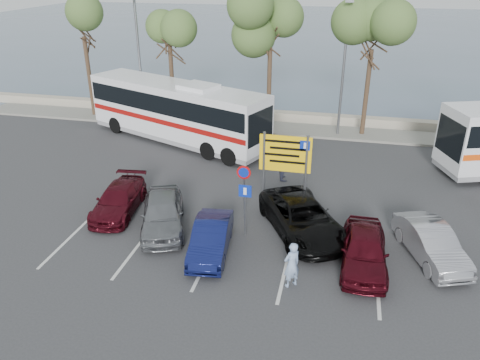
% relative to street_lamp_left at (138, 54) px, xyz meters
% --- Properties ---
extents(ground, '(120.00, 120.00, 0.00)m').
position_rel_street_lamp_left_xyz_m(ground, '(10.00, -13.52, -4.60)').
color(ground, '#313234').
rests_on(ground, ground).
extents(kerb_strip, '(44.00, 2.40, 0.15)m').
position_rel_street_lamp_left_xyz_m(kerb_strip, '(10.00, 0.48, -4.52)').
color(kerb_strip, gray).
rests_on(kerb_strip, ground).
extents(seawall, '(48.00, 0.80, 0.60)m').
position_rel_street_lamp_left_xyz_m(seawall, '(10.00, 2.48, -4.30)').
color(seawall, '#ABA088').
rests_on(seawall, ground).
extents(sea, '(140.00, 140.00, 0.00)m').
position_rel_street_lamp_left_xyz_m(sea, '(10.00, 46.48, -4.59)').
color(sea, '#425B6B').
rests_on(sea, ground).
extents(tree_far_left, '(3.20, 3.20, 7.60)m').
position_rel_street_lamp_left_xyz_m(tree_far_left, '(-4.00, 0.48, 1.73)').
color(tree_far_left, '#382619').
rests_on(tree_far_left, kerb_strip).
extents(tree_left, '(3.20, 3.20, 7.20)m').
position_rel_street_lamp_left_xyz_m(tree_left, '(2.00, 0.48, 1.41)').
color(tree_left, '#382619').
rests_on(tree_left, kerb_strip).
extents(tree_mid, '(3.20, 3.20, 8.00)m').
position_rel_street_lamp_left_xyz_m(tree_mid, '(8.50, 0.48, 2.06)').
color(tree_mid, '#382619').
rests_on(tree_mid, kerb_strip).
extents(tree_right, '(3.20, 3.20, 7.40)m').
position_rel_street_lamp_left_xyz_m(tree_right, '(14.50, 0.48, 1.57)').
color(tree_right, '#382619').
rests_on(tree_right, kerb_strip).
extents(street_lamp_left, '(0.45, 1.15, 8.01)m').
position_rel_street_lamp_left_xyz_m(street_lamp_left, '(0.00, 0.00, 0.00)').
color(street_lamp_left, slate).
rests_on(street_lamp_left, kerb_strip).
extents(street_lamp_right, '(0.45, 1.15, 8.01)m').
position_rel_street_lamp_left_xyz_m(street_lamp_right, '(13.00, 0.00, 0.00)').
color(street_lamp_right, slate).
rests_on(street_lamp_right, kerb_strip).
extents(direction_sign, '(2.20, 0.12, 3.60)m').
position_rel_street_lamp_left_xyz_m(direction_sign, '(11.00, -10.32, -2.17)').
color(direction_sign, slate).
rests_on(direction_sign, ground).
extents(sign_no_stop, '(0.60, 0.08, 2.35)m').
position_rel_street_lamp_left_xyz_m(sign_no_stop, '(9.40, -11.13, -3.02)').
color(sign_no_stop, slate).
rests_on(sign_no_stop, ground).
extents(sign_parking, '(0.50, 0.07, 2.25)m').
position_rel_street_lamp_left_xyz_m(sign_parking, '(9.80, -12.73, -3.13)').
color(sign_parking, slate).
rests_on(sign_parking, ground).
extents(lane_markings, '(12.02, 4.20, 0.01)m').
position_rel_street_lamp_left_xyz_m(lane_markings, '(8.86, -14.52, -4.60)').
color(lane_markings, silver).
rests_on(lane_markings, ground).
extents(coach_bus_left, '(12.10, 7.06, 3.76)m').
position_rel_street_lamp_left_xyz_m(coach_bus_left, '(3.50, -3.02, -2.86)').
color(coach_bus_left, white).
rests_on(coach_bus_left, ground).
extents(car_silver_a, '(2.99, 4.52, 1.43)m').
position_rel_street_lamp_left_xyz_m(car_silver_a, '(6.40, -12.93, -3.88)').
color(car_silver_a, slate).
rests_on(car_silver_a, ground).
extents(car_blue, '(1.73, 3.83, 1.22)m').
position_rel_street_lamp_left_xyz_m(car_blue, '(8.80, -14.17, -3.99)').
color(car_blue, '#10174D').
rests_on(car_blue, ground).
extents(car_maroon, '(2.09, 4.20, 1.17)m').
position_rel_street_lamp_left_xyz_m(car_maroon, '(4.00, -12.02, -4.01)').
color(car_maroon, '#470B16').
rests_on(car_maroon, ground).
extents(car_red, '(1.62, 4.02, 1.37)m').
position_rel_street_lamp_left_xyz_m(car_red, '(14.40, -13.82, -3.92)').
color(car_red, '#440913').
rests_on(car_red, ground).
extents(suv_black, '(4.38, 5.47, 1.38)m').
position_rel_street_lamp_left_xyz_m(suv_black, '(12.00, -12.02, -3.91)').
color(suv_black, black).
rests_on(suv_black, ground).
extents(car_silver_b, '(2.62, 4.13, 1.29)m').
position_rel_street_lamp_left_xyz_m(car_silver_b, '(16.80, -12.76, -3.96)').
color(car_silver_b, '#99999F').
rests_on(car_silver_b, ground).
extents(pedestrian_near, '(0.73, 0.71, 1.69)m').
position_rel_street_lamp_left_xyz_m(pedestrian_near, '(12.00, -15.52, -3.75)').
color(pedestrian_near, '#8EA8CF').
rests_on(pedestrian_near, ground).
extents(pedestrian_far, '(0.87, 1.02, 1.84)m').
position_rel_street_lamp_left_xyz_m(pedestrian_far, '(10.61, -7.02, -3.68)').
color(pedestrian_far, '#383B54').
rests_on(pedestrian_far, ground).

